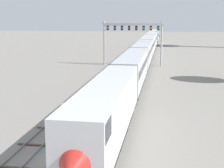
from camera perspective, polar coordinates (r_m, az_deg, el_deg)
ground_plane at (r=24.07m, az=-7.06°, el=-12.65°), size 400.00×400.00×0.00m
track_main at (r=81.75m, az=6.04°, el=4.59°), size 2.60×200.00×0.16m
track_near at (r=62.60m, az=-0.01°, el=2.54°), size 2.60×160.00×0.16m
passenger_train at (r=75.38m, az=5.82°, el=5.96°), size 3.04×120.39×4.80m
signal_gantry at (r=67.27m, az=3.55°, el=8.68°), size 12.10×0.49×8.82m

